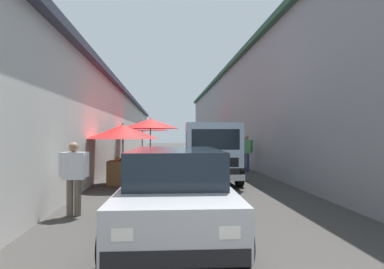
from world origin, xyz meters
TOP-DOWN VIEW (x-y plane):
  - ground at (13.50, 0.00)m, footprint 90.00×90.00m
  - building_left_whitewash at (15.75, 6.81)m, footprint 49.80×7.50m
  - building_right_concrete at (15.75, -6.81)m, footprint 49.80×7.50m
  - fruit_stall_near_right at (15.00, 2.09)m, footprint 2.81×2.81m
  - fruit_stall_near_left at (19.16, -1.81)m, footprint 2.70×2.70m
  - fruit_stall_mid_lane at (8.86, 2.30)m, footprint 2.40×2.40m
  - fruit_stall_far_right at (11.42, 1.49)m, footprint 2.41×2.41m
  - hatchback_car at (3.65, 0.69)m, footprint 3.96×2.02m
  - delivery_truck at (9.02, -0.71)m, footprint 4.98×2.11m
  - vendor_by_crates at (12.15, -2.80)m, footprint 0.40×0.60m
  - vendor_in_shade at (5.00, 2.79)m, footprint 0.22×0.62m
  - parked_scooter at (15.74, -2.08)m, footprint 1.69×0.42m
  - plastic_stool at (11.59, -2.36)m, footprint 0.30×0.30m

SIDE VIEW (x-z plane):
  - ground at x=13.50m, z-range 0.00..0.00m
  - plastic_stool at x=11.59m, z-range 0.11..0.54m
  - parked_scooter at x=15.74m, z-range -0.12..1.02m
  - hatchback_car at x=3.65m, z-range 0.01..1.46m
  - vendor_in_shade at x=5.00m, z-range 0.11..1.66m
  - vendor_by_crates at x=12.15m, z-range 0.14..1.83m
  - delivery_truck at x=9.02m, z-range 0.00..2.08m
  - fruit_stall_mid_lane at x=8.86m, z-range 0.57..2.68m
  - fruit_stall_near_left at x=19.16m, z-range 0.59..2.96m
  - fruit_stall_far_right at x=11.42m, z-range 0.66..3.10m
  - fruit_stall_near_right at x=15.00m, z-range 0.74..3.16m
  - building_left_whitewash at x=15.75m, z-range 0.01..4.32m
  - building_right_concrete at x=15.75m, z-range 0.01..6.18m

